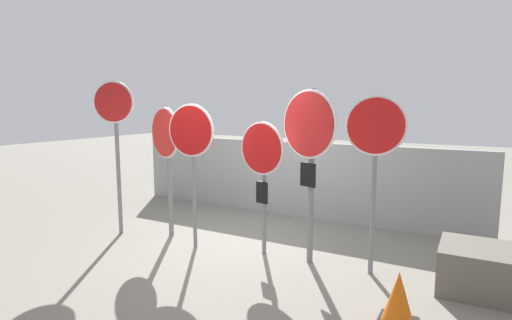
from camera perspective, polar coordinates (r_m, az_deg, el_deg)
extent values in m
plane|color=gray|center=(6.40, -3.55, -12.51)|extent=(40.00, 40.00, 0.00)
cube|color=gray|center=(8.14, 4.99, -2.65)|extent=(7.31, 0.12, 1.50)
cylinder|color=slate|center=(7.22, -19.12, -0.16)|extent=(0.07, 0.07, 2.55)
cylinder|color=white|center=(7.10, -19.68, 7.79)|extent=(0.66, 0.29, 0.70)
cylinder|color=red|center=(7.09, -19.75, 7.79)|extent=(0.60, 0.27, 0.64)
cylinder|color=slate|center=(6.89, -12.22, -1.79)|extent=(0.08, 0.08, 2.19)
cylinder|color=white|center=(6.78, -12.86, 3.80)|extent=(0.81, 0.30, 0.85)
cylinder|color=red|center=(6.77, -12.99, 3.79)|extent=(0.75, 0.28, 0.79)
cylinder|color=slate|center=(6.24, -8.83, -3.03)|extent=(0.06, 0.06, 2.11)
cylinder|color=white|center=(6.10, -9.27, 4.19)|extent=(0.80, 0.06, 0.80)
cylinder|color=#AD0F0F|center=(6.09, -9.37, 4.18)|extent=(0.74, 0.06, 0.74)
cylinder|color=slate|center=(5.93, 1.20, -4.28)|extent=(0.06, 0.06, 1.96)
cylinder|color=white|center=(5.79, 0.86, 1.68)|extent=(0.77, 0.19, 0.78)
cylinder|color=#AD0F0F|center=(5.77, 0.75, 1.67)|extent=(0.71, 0.18, 0.72)
cube|color=black|center=(5.89, 0.85, -4.67)|extent=(0.21, 0.07, 0.32)
cylinder|color=slate|center=(5.61, 7.87, -2.48)|extent=(0.09, 0.09, 2.45)
cylinder|color=white|center=(5.48, 7.55, 5.09)|extent=(0.89, 0.36, 0.94)
cylinder|color=red|center=(5.46, 7.42, 5.09)|extent=(0.83, 0.34, 0.88)
cube|color=black|center=(5.55, 7.42, -2.11)|extent=(0.26, 0.12, 0.33)
cylinder|color=slate|center=(5.40, 16.43, -4.19)|extent=(0.06, 0.06, 2.25)
cylinder|color=white|center=(5.24, 16.74, 4.71)|extent=(0.76, 0.13, 0.76)
cylinder|color=red|center=(5.22, 16.72, 4.70)|extent=(0.70, 0.12, 0.70)
cone|color=#E05B0C|center=(4.54, 19.69, -17.91)|extent=(0.32, 0.32, 0.53)
cube|color=#605B51|center=(5.63, 30.67, -13.53)|extent=(1.15, 0.88, 0.55)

